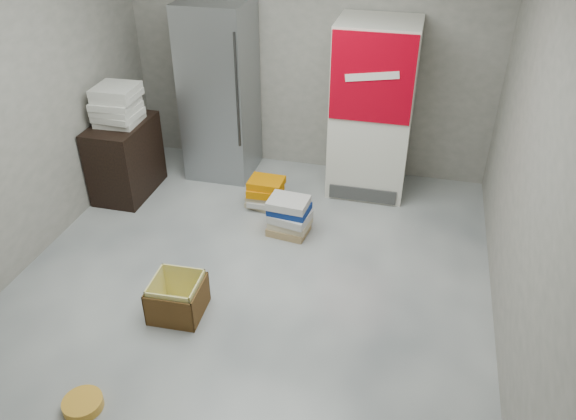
{
  "coord_description": "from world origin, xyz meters",
  "views": [
    {
      "loc": [
        1.22,
        -3.31,
        3.11
      ],
      "look_at": [
        0.22,
        0.7,
        0.48
      ],
      "focal_mm": 35.0,
      "sensor_mm": 36.0,
      "label": 1
    }
  ],
  "objects_px": {
    "coke_cooler": "(373,110)",
    "wood_shelf": "(125,158)",
    "phonebook_stack_main": "(289,216)",
    "cardboard_box": "(178,299)",
    "steel_fridge": "(220,91)"
  },
  "relations": [
    {
      "from": "coke_cooler",
      "to": "wood_shelf",
      "type": "height_order",
      "value": "coke_cooler"
    },
    {
      "from": "phonebook_stack_main",
      "to": "coke_cooler",
      "type": "bearing_deg",
      "value": 64.87
    },
    {
      "from": "phonebook_stack_main",
      "to": "steel_fridge",
      "type": "bearing_deg",
      "value": 138.25
    },
    {
      "from": "cardboard_box",
      "to": "wood_shelf",
      "type": "bearing_deg",
      "value": 125.38
    },
    {
      "from": "steel_fridge",
      "to": "cardboard_box",
      "type": "height_order",
      "value": "steel_fridge"
    },
    {
      "from": "wood_shelf",
      "to": "cardboard_box",
      "type": "relative_size",
      "value": 1.92
    },
    {
      "from": "phonebook_stack_main",
      "to": "cardboard_box",
      "type": "relative_size",
      "value": 1.01
    },
    {
      "from": "steel_fridge",
      "to": "cardboard_box",
      "type": "distance_m",
      "value": 2.56
    },
    {
      "from": "coke_cooler",
      "to": "cardboard_box",
      "type": "bearing_deg",
      "value": -116.67
    },
    {
      "from": "coke_cooler",
      "to": "phonebook_stack_main",
      "type": "bearing_deg",
      "value": -119.5
    },
    {
      "from": "wood_shelf",
      "to": "phonebook_stack_main",
      "type": "xyz_separation_m",
      "value": [
        1.87,
        -0.35,
        -0.21
      ]
    },
    {
      "from": "steel_fridge",
      "to": "coke_cooler",
      "type": "height_order",
      "value": "steel_fridge"
    },
    {
      "from": "coke_cooler",
      "to": "phonebook_stack_main",
      "type": "distance_m",
      "value": 1.43
    },
    {
      "from": "coke_cooler",
      "to": "phonebook_stack_main",
      "type": "xyz_separation_m",
      "value": [
        -0.61,
        -1.08,
        -0.72
      ]
    },
    {
      "from": "wood_shelf",
      "to": "phonebook_stack_main",
      "type": "bearing_deg",
      "value": -10.67
    }
  ]
}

